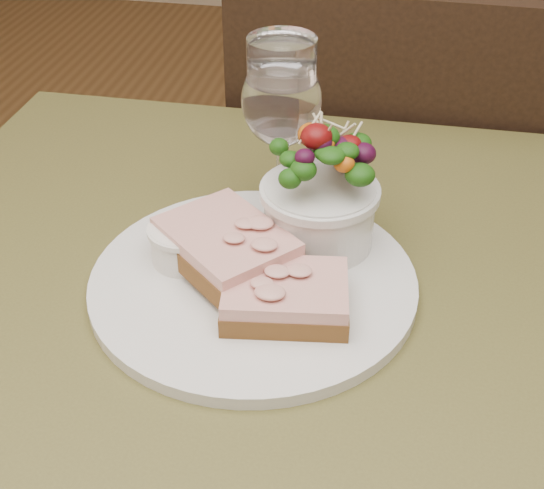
% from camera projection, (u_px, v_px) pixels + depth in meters
% --- Properties ---
extents(cafe_table, '(0.80, 0.80, 0.75)m').
position_uv_depth(cafe_table, '(271.00, 401.00, 0.71)').
color(cafe_table, '#4A451F').
rests_on(cafe_table, ground).
extents(chair_far, '(0.44, 0.44, 0.90)m').
position_uv_depth(chair_far, '(373.00, 296.00, 1.39)').
color(chair_far, black).
rests_on(chair_far, ground).
extents(dinner_plate, '(0.29, 0.29, 0.01)m').
position_uv_depth(dinner_plate, '(253.00, 282.00, 0.68)').
color(dinner_plate, silver).
rests_on(dinner_plate, cafe_table).
extents(sandwich_front, '(0.11, 0.09, 0.03)m').
position_uv_depth(sandwich_front, '(286.00, 296.00, 0.63)').
color(sandwich_front, '#472A12').
rests_on(sandwich_front, dinner_plate).
extents(sandwich_back, '(0.15, 0.15, 0.03)m').
position_uv_depth(sandwich_back, '(226.00, 246.00, 0.68)').
color(sandwich_back, '#472A12').
rests_on(sandwich_back, dinner_plate).
extents(ramekin, '(0.06, 0.06, 0.04)m').
position_uv_depth(ramekin, '(184.00, 242.00, 0.69)').
color(ramekin, silver).
rests_on(ramekin, dinner_plate).
extents(salad_bowl, '(0.10, 0.10, 0.13)m').
position_uv_depth(salad_bowl, '(320.00, 188.00, 0.69)').
color(salad_bowl, silver).
rests_on(salad_bowl, dinner_plate).
extents(garnish, '(0.05, 0.04, 0.02)m').
position_uv_depth(garnish, '(211.00, 217.00, 0.74)').
color(garnish, black).
rests_on(garnish, dinner_plate).
extents(wine_glass, '(0.08, 0.08, 0.18)m').
position_uv_depth(wine_glass, '(281.00, 106.00, 0.71)').
color(wine_glass, white).
rests_on(wine_glass, cafe_table).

